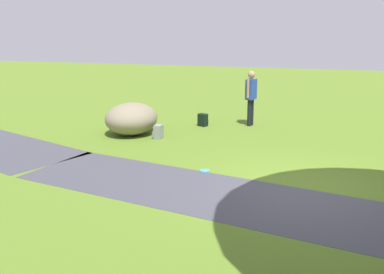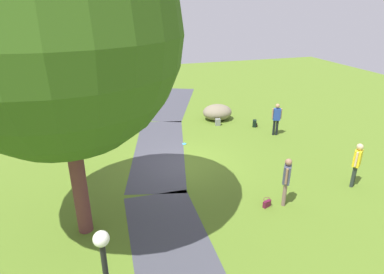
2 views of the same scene
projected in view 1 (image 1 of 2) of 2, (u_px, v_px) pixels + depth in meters
name	position (u px, v px, depth m)	size (l,w,h in m)	color
ground_plane	(300.00, 189.00, 10.06)	(48.00, 48.00, 0.00)	#557423
footpath_segment_mid	(202.00, 192.00, 9.88)	(8.34, 4.24, 0.01)	#40414A
lawn_boulder	(131.00, 119.00, 14.62)	(1.62, 1.86, 0.94)	gray
man_near_boulder	(251.00, 94.00, 15.63)	(0.34, 0.50, 1.76)	black
backpack_by_boulder	(158.00, 132.00, 14.13)	(0.29, 0.30, 0.40)	gray
spare_backpack_on_lawn	(203.00, 120.00, 15.75)	(0.34, 0.34, 0.40)	black
frisbee_on_grass	(205.00, 171.00, 11.21)	(0.22, 0.22, 0.02)	#3F9BE5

